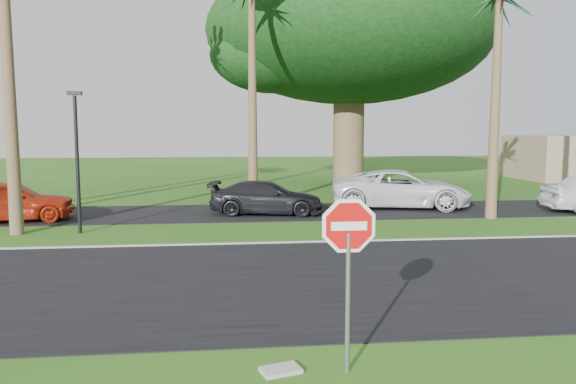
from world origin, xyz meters
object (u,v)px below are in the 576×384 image
at_px(stop_sign_near, 348,249).
at_px(car_dark, 267,198).
at_px(car_red, 8,201).
at_px(car_minivan, 401,189).

distance_m(stop_sign_near, car_dark, 14.96).
bearing_deg(stop_sign_near, car_dark, 90.22).
distance_m(car_red, car_dark, 9.66).
bearing_deg(stop_sign_near, car_minivan, 69.85).
xyz_separation_m(car_dark, car_minivan, (5.95, 1.16, 0.16)).
relative_size(car_red, car_dark, 1.00).
distance_m(stop_sign_near, car_minivan, 17.15).
height_order(stop_sign_near, car_dark, stop_sign_near).
xyz_separation_m(stop_sign_near, car_red, (-9.68, 14.05, -0.99)).
bearing_deg(car_minivan, car_red, 109.30).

